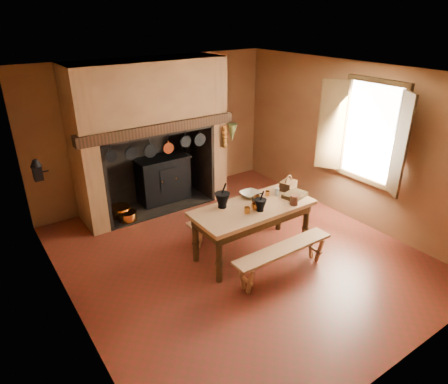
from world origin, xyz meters
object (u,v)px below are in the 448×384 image
iron_range (163,178)px  mixing_bowl (250,194)px  work_table (253,214)px  coffee_grinder (257,200)px  bench_front (283,254)px  wicker_basket (288,185)px

iron_range → mixing_bowl: size_ratio=5.11×
work_table → coffee_grinder: (0.08, 0.01, 0.20)m
bench_front → mixing_bowl: size_ratio=5.29×
iron_range → wicker_basket: iron_range is taller
work_table → wicker_basket: size_ratio=5.95×
bench_front → coffee_grinder: bearing=83.7°
work_table → iron_range: bearing=96.1°
wicker_basket → work_table: bearing=170.6°
iron_range → bench_front: (0.27, -3.25, -0.14)m
coffee_grinder → iron_range: bearing=118.0°
mixing_bowl → coffee_grinder: bearing=-108.4°
work_table → wicker_basket: (0.86, 0.15, 0.22)m
iron_range → work_table: bearing=-83.9°
work_table → mixing_bowl: (0.18, 0.30, 0.17)m
iron_range → bench_front: iron_range is taller
wicker_basket → coffee_grinder: bearing=170.6°
wicker_basket → iron_range: bearing=96.0°
bench_front → mixing_bowl: bearing=80.2°
work_table → mixing_bowl: 0.39m
bench_front → wicker_basket: bearing=45.2°
bench_front → mixing_bowl: mixing_bowl is taller
coffee_grinder → mixing_bowl: size_ratio=0.60×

